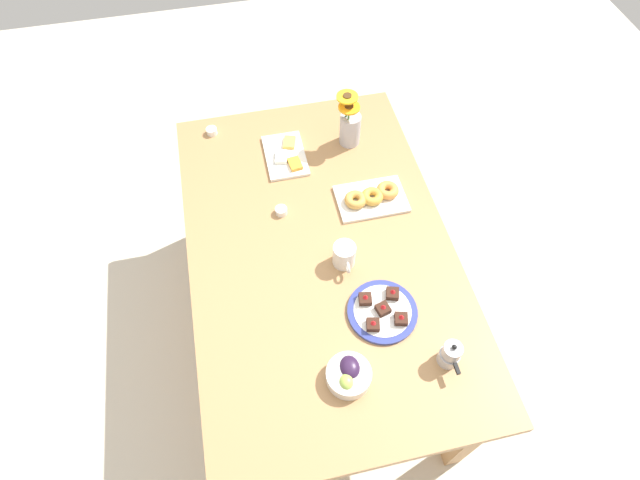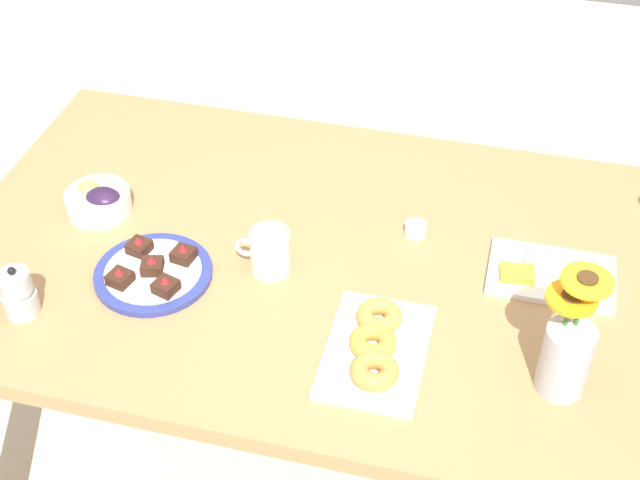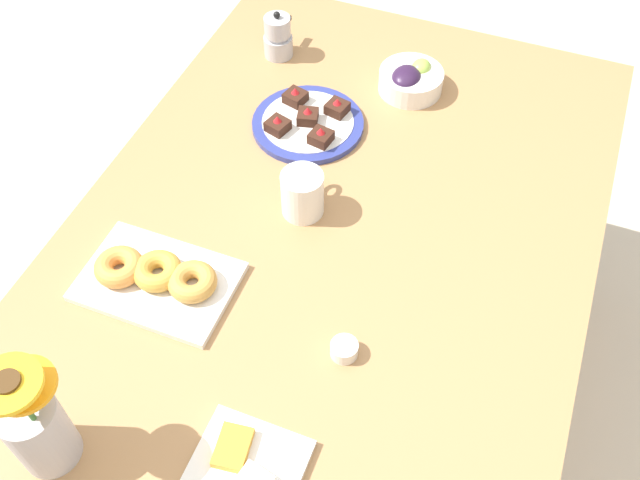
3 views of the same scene
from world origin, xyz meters
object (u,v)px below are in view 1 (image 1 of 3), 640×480
object	(u,v)px
jam_cup_berry	(281,211)
jam_cup_honey	(212,131)
dining_table	(320,258)
croissant_platter	(372,197)
cheese_platter	(286,155)
coffee_mug	(344,255)
moka_pot	(450,354)
grape_bowl	(349,375)
dessert_plate	(382,311)
flower_vase	(350,126)

from	to	relation	value
jam_cup_berry	jam_cup_honey	bearing A→B (deg)	-155.98
dining_table	croissant_platter	bearing A→B (deg)	124.46
croissant_platter	jam_cup_honey	distance (m)	0.79
croissant_platter	jam_cup_honey	xyz separation A→B (m)	(-0.52, -0.60, -0.00)
cheese_platter	jam_cup_berry	distance (m)	0.30
coffee_mug	moka_pot	size ratio (longest dim) A/B	1.00
jam_cup_berry	grape_bowl	bearing A→B (deg)	7.73
grape_bowl	croissant_platter	size ratio (longest dim) A/B	0.53
dessert_plate	jam_cup_berry	bearing A→B (deg)	-152.02
jam_cup_berry	dessert_plate	size ratio (longest dim) A/B	0.19
jam_cup_berry	moka_pot	size ratio (longest dim) A/B	0.40
dining_table	coffee_mug	world-z (taller)	coffee_mug
dining_table	croissant_platter	world-z (taller)	croissant_platter
flower_vase	moka_pot	size ratio (longest dim) A/B	2.17
grape_bowl	flower_vase	size ratio (longest dim) A/B	0.57
jam_cup_honey	jam_cup_berry	size ratio (longest dim) A/B	1.00
coffee_mug	grape_bowl	bearing A→B (deg)	-12.03
grape_bowl	jam_cup_berry	xyz separation A→B (m)	(-0.71, -0.10, -0.01)
croissant_platter	jam_cup_berry	xyz separation A→B (m)	(-0.01, -0.37, -0.00)
dining_table	cheese_platter	world-z (taller)	cheese_platter
flower_vase	jam_cup_berry	bearing A→B (deg)	-47.85
coffee_mug	croissant_platter	size ratio (longest dim) A/B	0.43
jam_cup_honey	flower_vase	world-z (taller)	flower_vase
coffee_mug	flower_vase	bearing A→B (deg)	163.98
dining_table	coffee_mug	xyz separation A→B (m)	(0.09, 0.07, 0.14)
dining_table	grape_bowl	xyz separation A→B (m)	(0.52, -0.02, 0.12)
jam_cup_berry	moka_pot	xyz separation A→B (m)	(0.72, 0.43, 0.03)
dining_table	cheese_platter	distance (m)	0.49
jam_cup_honey	dining_table	bearing A→B (deg)	26.27
dining_table	dessert_plate	bearing A→B (deg)	25.52
dining_table	jam_cup_honey	distance (m)	0.78
grape_bowl	cheese_platter	bearing A→B (deg)	-178.62
dining_table	grape_bowl	world-z (taller)	grape_bowl
dining_table	grape_bowl	distance (m)	0.53
coffee_mug	dessert_plate	world-z (taller)	coffee_mug
grape_bowl	flower_vase	xyz separation A→B (m)	(-1.04, 0.27, 0.06)
cheese_platter	moka_pot	bearing A→B (deg)	19.46
moka_pot	jam_cup_honey	bearing A→B (deg)	-151.85
jam_cup_berry	moka_pot	world-z (taller)	moka_pot
croissant_platter	moka_pot	size ratio (longest dim) A/B	2.35
croissant_platter	dessert_plate	size ratio (longest dim) A/B	1.13
jam_cup_honey	moka_pot	bearing A→B (deg)	28.15
coffee_mug	jam_cup_honey	distance (m)	0.89
croissant_platter	flower_vase	distance (m)	0.35
grape_bowl	croissant_platter	xyz separation A→B (m)	(-0.69, 0.27, -0.01)
dining_table	croissant_platter	distance (m)	0.32
cheese_platter	dessert_plate	world-z (taller)	dessert_plate
coffee_mug	jam_cup_honey	xyz separation A→B (m)	(-0.79, -0.42, -0.03)
dining_table	croissant_platter	xyz separation A→B (m)	(-0.17, 0.25, 0.11)
dining_table	moka_pot	distance (m)	0.63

